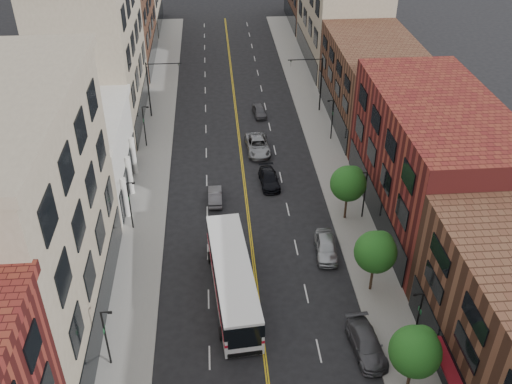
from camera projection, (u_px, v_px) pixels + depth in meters
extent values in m
cube|color=gray|center=(152.00, 168.00, 63.15)|extent=(4.00, 110.00, 0.15)
cube|color=gray|center=(330.00, 160.00, 64.49)|extent=(4.00, 110.00, 0.15)
cube|color=gray|center=(15.00, 225.00, 39.48)|extent=(10.00, 22.00, 18.00)
cube|color=silver|center=(75.00, 158.00, 57.19)|extent=(10.00, 14.00, 8.00)
cube|color=gray|center=(94.00, 51.00, 68.54)|extent=(10.00, 20.00, 18.00)
cube|color=brown|center=(116.00, 15.00, 85.97)|extent=(10.00, 20.00, 15.00)
cube|color=maroon|center=(432.00, 162.00, 52.55)|extent=(10.00, 22.00, 12.00)
cube|color=brown|center=(374.00, 83.00, 70.54)|extent=(10.00, 20.00, 10.00)
cube|color=gray|center=(340.00, 17.00, 86.87)|extent=(10.00, 22.00, 14.00)
cylinder|color=black|center=(409.00, 378.00, 37.98)|extent=(0.22, 0.22, 2.50)
sphere|color=#175016|center=(415.00, 352.00, 36.51)|extent=(3.40, 3.40, 3.40)
sphere|color=#175016|center=(422.00, 341.00, 36.60)|extent=(2.04, 2.04, 2.04)
cylinder|color=black|center=(372.00, 277.00, 46.28)|extent=(0.22, 0.22, 2.50)
sphere|color=#175016|center=(375.00, 252.00, 44.82)|extent=(3.40, 3.40, 3.40)
sphere|color=#175016|center=(381.00, 243.00, 44.90)|extent=(2.04, 2.04, 2.04)
cylinder|color=black|center=(346.00, 207.00, 54.58)|extent=(0.22, 0.22, 2.50)
sphere|color=#175016|center=(348.00, 184.00, 53.12)|extent=(3.40, 3.40, 3.40)
sphere|color=#175016|center=(353.00, 176.00, 53.20)|extent=(2.04, 2.04, 2.04)
cylinder|color=black|center=(106.00, 338.00, 39.25)|extent=(0.14, 0.14, 5.00)
cylinder|color=black|center=(106.00, 312.00, 37.89)|extent=(0.70, 0.10, 0.10)
cube|color=black|center=(110.00, 312.00, 37.93)|extent=(0.28, 0.14, 0.14)
cube|color=#19592D|center=(104.00, 329.00, 38.75)|extent=(0.04, 0.55, 0.35)
cylinder|color=black|center=(130.00, 206.00, 52.53)|extent=(0.14, 0.14, 5.00)
cylinder|color=black|center=(131.00, 183.00, 51.17)|extent=(0.70, 0.10, 0.10)
cube|color=black|center=(133.00, 183.00, 51.21)|extent=(0.28, 0.14, 0.14)
cube|color=#19592D|center=(129.00, 198.00, 52.03)|extent=(0.04, 0.55, 0.35)
cylinder|color=black|center=(144.00, 127.00, 65.81)|extent=(0.14, 0.14, 5.00)
cylinder|color=black|center=(145.00, 107.00, 64.45)|extent=(0.70, 0.10, 0.10)
cube|color=black|center=(147.00, 107.00, 64.50)|extent=(0.28, 0.14, 0.14)
cube|color=#19592D|center=(144.00, 120.00, 65.32)|extent=(0.04, 0.55, 0.35)
cylinder|color=black|center=(418.00, 319.00, 40.72)|extent=(0.14, 0.14, 5.00)
cylinder|color=black|center=(419.00, 294.00, 39.31)|extent=(0.70, 0.10, 0.10)
cube|color=black|center=(415.00, 295.00, 39.32)|extent=(0.28, 0.14, 0.14)
cube|color=#19592D|center=(420.00, 310.00, 40.22)|extent=(0.04, 0.55, 0.35)
cylinder|color=black|center=(364.00, 195.00, 54.00)|extent=(0.14, 0.14, 5.00)
cylinder|color=black|center=(364.00, 173.00, 52.60)|extent=(0.70, 0.10, 0.10)
cube|color=black|center=(361.00, 173.00, 52.61)|extent=(0.28, 0.14, 0.14)
cube|color=#19592D|center=(366.00, 187.00, 53.51)|extent=(0.04, 0.55, 0.35)
cylinder|color=black|center=(332.00, 120.00, 67.29)|extent=(0.14, 0.14, 5.00)
cylinder|color=black|center=(331.00, 100.00, 65.88)|extent=(0.70, 0.10, 0.10)
cube|color=black|center=(329.00, 101.00, 65.89)|extent=(0.28, 0.14, 0.14)
cube|color=#19592D|center=(333.00, 113.00, 66.79)|extent=(0.04, 0.55, 0.35)
cylinder|color=black|center=(149.00, 90.00, 71.85)|extent=(0.18, 0.18, 7.20)
cylinder|color=black|center=(164.00, 64.00, 70.11)|extent=(4.40, 0.12, 0.12)
imported|color=black|center=(179.00, 66.00, 70.45)|extent=(0.15, 0.18, 0.90)
cylinder|color=black|center=(321.00, 84.00, 73.32)|extent=(0.18, 0.18, 7.20)
cylinder|color=black|center=(305.00, 60.00, 71.29)|extent=(4.40, 0.12, 0.12)
imported|color=black|center=(291.00, 63.00, 71.39)|extent=(0.15, 0.18, 0.90)
cube|color=white|center=(233.00, 279.00, 45.53)|extent=(3.96, 13.38, 3.19)
cube|color=black|center=(232.00, 271.00, 45.10)|extent=(4.00, 13.43, 1.15)
cube|color=#B80D1F|center=(233.00, 282.00, 45.71)|extent=(4.00, 13.43, 0.24)
cube|color=black|center=(245.00, 339.00, 39.94)|extent=(2.41, 0.26, 1.76)
cylinder|color=black|center=(221.00, 333.00, 42.43)|extent=(0.40, 1.08, 1.05)
cylinder|color=black|center=(260.00, 328.00, 42.83)|extent=(0.40, 1.08, 1.05)
cylinder|color=black|center=(210.00, 258.00, 49.65)|extent=(0.40, 1.08, 1.05)
cylinder|color=black|center=(243.00, 254.00, 50.05)|extent=(0.40, 1.08, 1.05)
imported|color=#49494E|center=(366.00, 344.00, 41.31)|extent=(2.51, 5.22, 1.47)
imported|color=#A8ABB0|center=(326.00, 247.00, 50.49)|extent=(2.24, 4.83, 1.60)
imported|color=#57565C|center=(215.00, 196.00, 57.49)|extent=(1.37, 3.87, 1.27)
imported|color=black|center=(269.00, 179.00, 60.09)|extent=(2.18, 4.76, 1.35)
imported|color=gray|center=(258.00, 145.00, 66.00)|extent=(2.86, 5.74, 1.56)
imported|color=#4C4B51|center=(259.00, 111.00, 73.91)|extent=(1.90, 3.88, 1.27)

